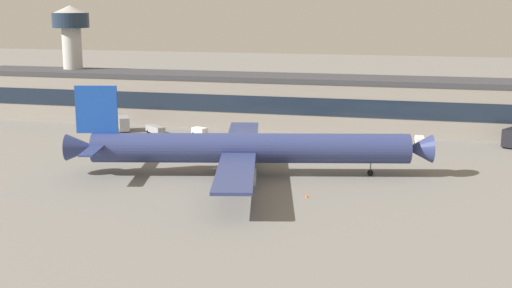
{
  "coord_description": "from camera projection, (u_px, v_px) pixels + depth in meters",
  "views": [
    {
      "loc": [
        20.65,
        -117.03,
        30.53
      ],
      "look_at": [
        -9.52,
        1.87,
        5.0
      ],
      "focal_mm": 47.31,
      "sensor_mm": 36.0,
      "label": 1
    }
  ],
  "objects": [
    {
      "name": "ground_plane",
      "position": [
        304.0,
        176.0,
        122.25
      ],
      "size": [
        600.0,
        600.0,
        0.0
      ],
      "primitive_type": "plane",
      "color": "slate"
    },
    {
      "name": "terminal_building",
      "position": [
        339.0,
        103.0,
        166.5
      ],
      "size": [
        198.44,
        14.87,
        13.0
      ],
      "color": "gray",
      "rests_on": "ground_plane"
    },
    {
      "name": "airliner",
      "position": [
        245.0,
        148.0,
        121.51
      ],
      "size": [
        65.41,
        56.69,
        16.31
      ],
      "color": "navy",
      "rests_on": "ground_plane"
    },
    {
      "name": "control_tower",
      "position": [
        72.0,
        47.0,
        184.59
      ],
      "size": [
        9.96,
        9.96,
        30.2
      ],
      "color": "#B7B7B2",
      "rests_on": "ground_plane"
    },
    {
      "name": "follow_me_car",
      "position": [
        420.0,
        140.0,
        148.31
      ],
      "size": [
        2.34,
        4.55,
        1.85
      ],
      "color": "white",
      "rests_on": "ground_plane"
    },
    {
      "name": "stair_truck",
      "position": [
        124.0,
        123.0,
        164.73
      ],
      "size": [
        4.91,
        6.43,
        3.55
      ],
      "color": "gray",
      "rests_on": "ground_plane"
    },
    {
      "name": "baggage_tug",
      "position": [
        199.0,
        131.0,
        159.71
      ],
      "size": [
        4.11,
        3.37,
        1.85
      ],
      "color": "white",
      "rests_on": "ground_plane"
    },
    {
      "name": "pushback_tractor",
      "position": [
        89.0,
        122.0,
        171.17
      ],
      "size": [
        5.45,
        4.42,
        1.75
      ],
      "color": "black",
      "rests_on": "ground_plane"
    },
    {
      "name": "belt_loader",
      "position": [
        155.0,
        129.0,
        161.43
      ],
      "size": [
        6.2,
        5.62,
        1.95
      ],
      "color": "gray",
      "rests_on": "ground_plane"
    },
    {
      "name": "traffic_cone_0",
      "position": [
        307.0,
        196.0,
        108.32
      ],
      "size": [
        0.46,
        0.46,
        0.57
      ],
      "primitive_type": "cone",
      "color": "#F2590C",
      "rests_on": "ground_plane"
    }
  ]
}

